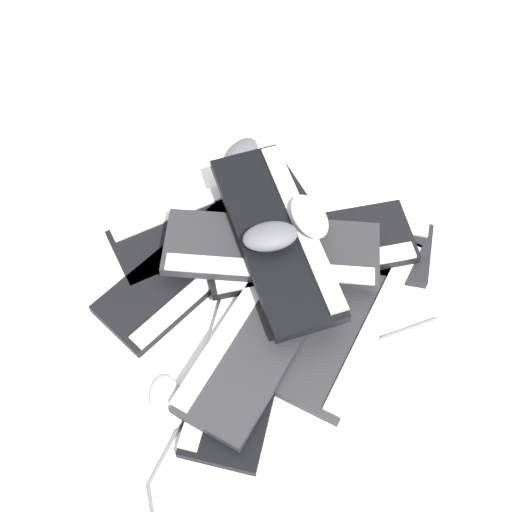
# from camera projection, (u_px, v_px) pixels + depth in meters

# --- Properties ---
(ground_plane) EXTENTS (3.20, 3.20, 0.00)m
(ground_plane) POSITION_uv_depth(u_px,v_px,m) (263.00, 262.00, 1.53)
(ground_plane) COLOR white
(keyboard_0) EXTENTS (0.41, 0.42, 0.03)m
(keyboard_0) POSITION_uv_depth(u_px,v_px,m) (194.00, 265.00, 1.51)
(keyboard_0) COLOR black
(keyboard_0) RESTS_ON ground
(keyboard_1) EXTENTS (0.25, 0.46, 0.03)m
(keyboard_1) POSITION_uv_depth(u_px,v_px,m) (243.00, 356.00, 1.40)
(keyboard_1) COLOR black
(keyboard_1) RESTS_ON ground
(keyboard_2) EXTENTS (0.33, 0.46, 0.03)m
(keyboard_2) POSITION_uv_depth(u_px,v_px,m) (350.00, 316.00, 1.45)
(keyboard_2) COLOR #232326
(keyboard_2) RESTS_ON ground
(keyboard_3) EXTENTS (0.46, 0.24, 0.03)m
(keyboard_3) POSITION_uv_depth(u_px,v_px,m) (329.00, 237.00, 1.55)
(keyboard_3) COLOR black
(keyboard_3) RESTS_ON ground
(keyboard_4) EXTENTS (0.46, 0.33, 0.03)m
(keyboard_4) POSITION_uv_depth(u_px,v_px,m) (211.00, 221.00, 1.57)
(keyboard_4) COLOR black
(keyboard_4) RESTS_ON ground
(keyboard_5) EXTENTS (0.46, 0.24, 0.03)m
(keyboard_5) POSITION_uv_depth(u_px,v_px,m) (310.00, 249.00, 1.49)
(keyboard_5) COLOR black
(keyboard_5) RESTS_ON keyboard_3
(keyboard_6) EXTENTS (0.45, 0.18, 0.03)m
(keyboard_6) POSITION_uv_depth(u_px,v_px,m) (271.00, 250.00, 1.46)
(keyboard_6) COLOR #232326
(keyboard_6) RESTS_ON keyboard_5
(keyboard_7) EXTENTS (0.34, 0.46, 0.03)m
(keyboard_7) POSITION_uv_depth(u_px,v_px,m) (259.00, 334.00, 1.39)
(keyboard_7) COLOR #232326
(keyboard_7) RESTS_ON keyboard_1
(keyboard_8) EXTENTS (0.28, 0.46, 0.03)m
(keyboard_8) POSITION_uv_depth(u_px,v_px,m) (277.00, 235.00, 1.44)
(keyboard_8) COLOR black
(keyboard_8) RESTS_ON keyboard_6
(mouse_0) EXTENTS (0.11, 0.13, 0.04)m
(mouse_0) POSITION_uv_depth(u_px,v_px,m) (241.00, 155.00, 1.66)
(mouse_0) COLOR #4C4C51
(mouse_0) RESTS_ON ground
(mouse_1) EXTENTS (0.12, 0.09, 0.04)m
(mouse_1) POSITION_uv_depth(u_px,v_px,m) (270.00, 236.00, 1.40)
(mouse_1) COLOR #4C4C51
(mouse_1) RESTS_ON keyboard_8
(mouse_2) EXTENTS (0.09, 0.12, 0.04)m
(mouse_2) POSITION_uv_depth(u_px,v_px,m) (167.00, 403.00, 1.35)
(mouse_2) COLOR #B7B7BC
(mouse_2) RESTS_ON ground
(mouse_3) EXTENTS (0.11, 0.13, 0.04)m
(mouse_3) POSITION_uv_depth(u_px,v_px,m) (309.00, 216.00, 1.42)
(mouse_3) COLOR silver
(mouse_3) RESTS_ON keyboard_8
(cable_0) EXTENTS (0.57, 0.45, 0.01)m
(cable_0) POSITION_uv_depth(u_px,v_px,m) (270.00, 398.00, 1.37)
(cable_0) COLOR #59595B
(cable_0) RESTS_ON ground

